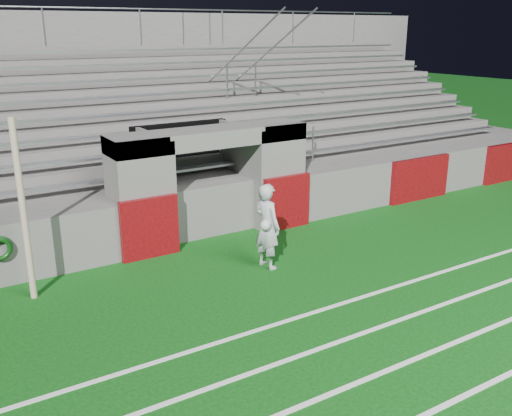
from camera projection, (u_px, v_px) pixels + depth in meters
ground at (296, 287)px, 11.05m from camera, size 90.00×90.00×0.00m
field_post at (23, 211)px, 10.14m from camera, size 0.12×0.12×3.37m
stadium_structure at (142, 144)px, 17.05m from camera, size 26.00×8.48×5.42m
goalkeeper_with_ball at (267, 226)px, 11.74m from camera, size 0.54×0.72×1.81m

